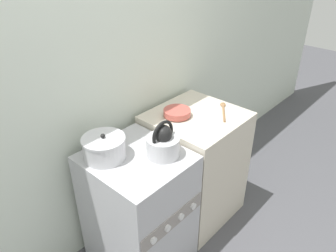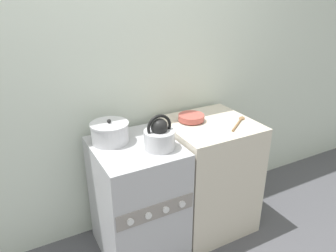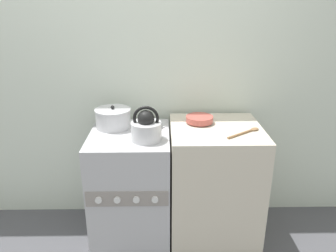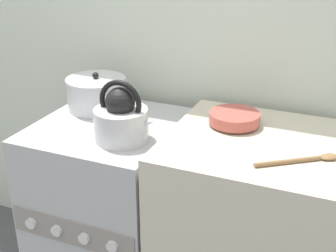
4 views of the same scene
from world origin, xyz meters
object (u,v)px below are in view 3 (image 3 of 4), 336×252
(kettle, at_px, (147,128))
(stove, at_px, (132,188))
(enamel_bowl, at_px, (199,119))
(cooking_pot, at_px, (113,118))

(kettle, bearing_deg, stove, 139.83)
(enamel_bowl, bearing_deg, cooking_pot, 177.09)
(stove, distance_m, kettle, 0.55)
(stove, distance_m, enamel_bowl, 0.72)
(cooking_pot, bearing_deg, stove, -46.86)
(stove, height_order, enamel_bowl, enamel_bowl)
(kettle, height_order, enamel_bowl, kettle)
(cooking_pot, bearing_deg, kettle, -43.67)
(stove, height_order, kettle, kettle)
(kettle, relative_size, enamel_bowl, 1.27)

